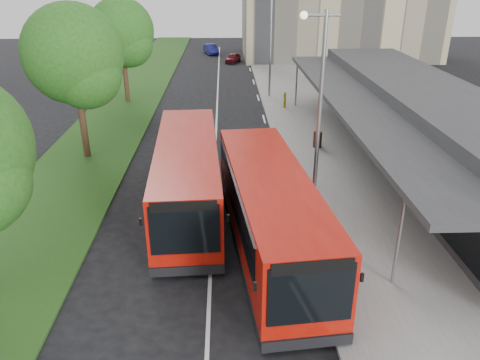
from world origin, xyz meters
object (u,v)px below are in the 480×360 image
at_px(lamp_post_far, 270,38).
at_px(bollard, 285,100).
at_px(tree_far, 122,36).
at_px(car_far, 211,49).
at_px(bus_second, 188,176).
at_px(tree_mid, 74,61).
at_px(lamp_post_near, 318,105).
at_px(car_near, 233,58).
at_px(bus_main, 270,212).
at_px(litter_bin, 317,140).

bearing_deg(lamp_post_far, bollard, -75.91).
relative_size(tree_far, car_far, 2.16).
relative_size(tree_far, bus_second, 0.74).
xyz_separation_m(tree_mid, lamp_post_near, (11.13, -7.05, -0.52)).
relative_size(lamp_post_near, car_near, 2.66).
xyz_separation_m(bus_second, car_far, (0.01, 41.57, -0.92)).
bearing_deg(car_near, lamp_post_near, -68.65).
bearing_deg(lamp_post_far, car_near, 98.75).
height_order(lamp_post_far, bus_second, lamp_post_far).
bearing_deg(bus_main, litter_bin, 64.68).
bearing_deg(bollard, bus_main, -98.57).
xyz_separation_m(lamp_post_near, car_near, (-2.51, 36.29, -4.20)).
height_order(car_near, car_far, car_far).
xyz_separation_m(bus_second, litter_bin, (6.87, 7.14, -0.92)).
xyz_separation_m(lamp_post_near, bus_main, (-1.98, -2.64, -3.19)).
height_order(bus_second, bollard, bus_second).
height_order(tree_mid, lamp_post_far, lamp_post_far).
distance_m(tree_mid, bus_second, 9.48).
bearing_deg(tree_mid, lamp_post_near, -32.36).
height_order(lamp_post_near, car_far, lamp_post_near).
height_order(tree_far, litter_bin, tree_far).
bearing_deg(tree_mid, bollard, 37.99).
relative_size(lamp_post_far, litter_bin, 9.01).
xyz_separation_m(lamp_post_near, litter_bin, (1.73, 7.85, -4.12)).
distance_m(bus_main, car_far, 45.05).
distance_m(car_near, car_far, 6.54).
bearing_deg(bollard, litter_bin, -84.43).
distance_m(lamp_post_near, bus_second, 6.09).
bearing_deg(lamp_post_near, car_far, 96.91).
distance_m(tree_mid, tree_far, 12.00).
bearing_deg(bollard, car_near, 99.72).
xyz_separation_m(lamp_post_far, litter_bin, (1.73, -12.15, -4.12)).
xyz_separation_m(bus_main, car_far, (-3.14, 44.93, -0.93)).
distance_m(lamp_post_near, litter_bin, 9.03).
distance_m(tree_mid, car_far, 36.04).
bearing_deg(lamp_post_far, lamp_post_near, -90.00).
relative_size(bus_second, car_near, 3.51).
bearing_deg(litter_bin, tree_far, 138.94).
distance_m(bus_main, bollard, 19.31).
height_order(tree_far, bollard, tree_far).
xyz_separation_m(bus_main, bollard, (2.88, 19.08, -0.81)).
height_order(tree_mid, car_far, tree_mid).
relative_size(tree_mid, car_far, 2.25).
height_order(tree_far, lamp_post_far, lamp_post_far).
xyz_separation_m(tree_mid, tree_far, (0.00, 12.00, -0.21)).
relative_size(tree_mid, lamp_post_near, 1.01).
bearing_deg(bus_second, tree_far, 104.97).
bearing_deg(lamp_post_far, litter_bin, -81.89).
bearing_deg(tree_far, bus_second, -71.91).
distance_m(litter_bin, car_far, 35.11).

